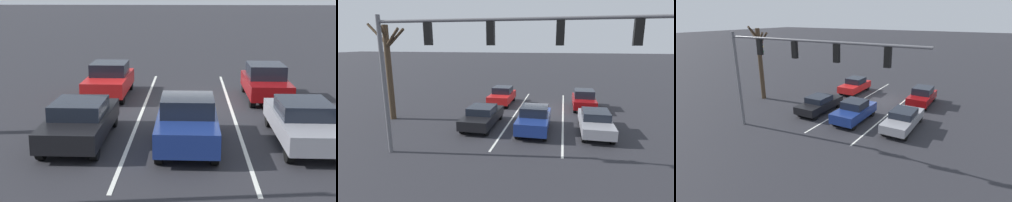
% 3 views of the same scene
% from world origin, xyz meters
% --- Properties ---
extents(ground_plane, '(240.00, 240.00, 0.00)m').
position_xyz_m(ground_plane, '(0.00, 0.00, 0.00)').
color(ground_plane, '#28282D').
extents(lane_stripe_left_divider, '(0.12, 15.30, 0.01)m').
position_xyz_m(lane_stripe_left_divider, '(-1.77, 1.65, 0.01)').
color(lane_stripe_left_divider, silver).
rests_on(lane_stripe_left_divider, ground_plane).
extents(lane_stripe_center_divider, '(0.12, 15.30, 0.01)m').
position_xyz_m(lane_stripe_center_divider, '(1.77, 1.65, 0.01)').
color(lane_stripe_center_divider, silver).
rests_on(lane_stripe_center_divider, ground_plane).
extents(car_black_rightlane_front, '(1.78, 4.44, 1.34)m').
position_xyz_m(car_black_rightlane_front, '(3.32, 5.37, 0.69)').
color(car_black_rightlane_front, black).
rests_on(car_black_rightlane_front, ground_plane).
extents(car_navy_midlane_front, '(1.80, 4.20, 1.55)m').
position_xyz_m(car_navy_midlane_front, '(-0.03, 5.63, 0.77)').
color(car_navy_midlane_front, navy).
rests_on(car_navy_midlane_front, ground_plane).
extents(car_gray_leftlane_front, '(1.74, 4.62, 1.36)m').
position_xyz_m(car_gray_leftlane_front, '(-3.63, 5.17, 0.71)').
color(car_gray_leftlane_front, gray).
rests_on(car_gray_leftlane_front, ground_plane).
extents(car_red_rightlane_second, '(1.76, 4.01, 1.50)m').
position_xyz_m(car_red_rightlane_second, '(3.50, -1.06, 0.75)').
color(car_red_rightlane_second, red).
rests_on(car_red_rightlane_second, ground_plane).
extents(car_maroon_leftlane_second, '(1.73, 4.04, 1.55)m').
position_xyz_m(car_maroon_leftlane_second, '(-3.38, -0.74, 0.78)').
color(car_maroon_leftlane_second, maroon).
rests_on(car_maroon_leftlane_second, ground_plane).
extents(traffic_signal_gantry, '(12.86, 0.37, 6.50)m').
position_xyz_m(traffic_signal_gantry, '(1.97, 10.28, 5.09)').
color(traffic_signal_gantry, slate).
rests_on(traffic_signal_gantry, ground_plane).
extents(bare_tree_near, '(3.48, 1.97, 6.67)m').
position_xyz_m(bare_tree_near, '(9.97, 5.18, 3.74)').
color(bare_tree_near, '#423323').
rests_on(bare_tree_near, ground_plane).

